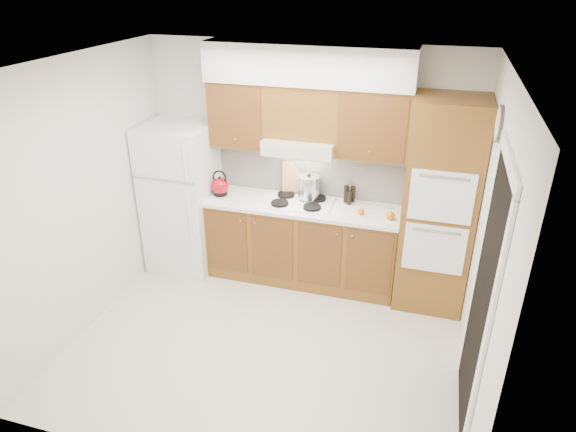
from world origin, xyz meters
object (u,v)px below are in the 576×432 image
at_px(kettle, 220,186).
at_px(fridge, 182,198).
at_px(oven_cabinet, 439,207).
at_px(stock_pot, 309,187).

bearing_deg(kettle, fridge, 162.80).
bearing_deg(oven_cabinet, kettle, -179.78).
distance_m(fridge, kettle, 0.51).
distance_m(fridge, stock_pot, 1.49).
bearing_deg(fridge, oven_cabinet, 0.70).
height_order(kettle, stock_pot, stock_pot).
distance_m(fridge, oven_cabinet, 2.86).
distance_m(kettle, stock_pot, 1.00).
bearing_deg(oven_cabinet, stock_pot, 173.91).
bearing_deg(kettle, oven_cabinet, -20.09).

